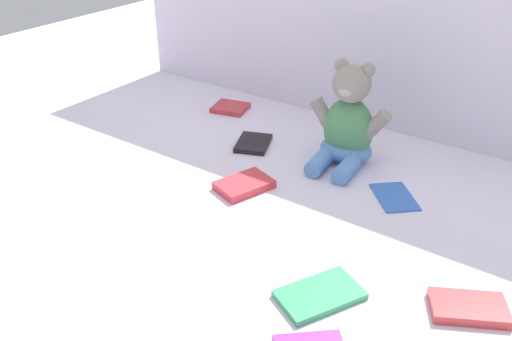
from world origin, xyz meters
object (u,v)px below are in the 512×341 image
object	(u,v)px
book_case_3	(469,308)
book_case_4	(230,108)
book_case_1	(253,143)
book_case_5	(244,185)
book_case_2	(320,295)
book_case_0	(395,196)
teddy_bear	(347,126)

from	to	relation	value
book_case_3	book_case_4	bearing A→B (deg)	-146.54
book_case_1	book_case_5	world-z (taller)	book_case_5
book_case_2	book_case_5	world-z (taller)	book_case_5
book_case_2	book_case_3	xyz separation A→B (m)	(0.21, 0.11, 0.00)
book_case_1	book_case_5	xyz separation A→B (m)	(0.10, -0.18, 0.00)
book_case_5	book_case_2	bearing A→B (deg)	164.72
book_case_0	book_case_2	size ratio (longest dim) A/B	0.84
book_case_3	book_case_1	bearing A→B (deg)	-142.96
book_case_4	book_case_5	size ratio (longest dim) A/B	0.80
book_case_0	book_case_1	distance (m)	0.39
book_case_0	book_case_1	xyz separation A→B (m)	(-0.39, 0.03, 0.00)
book_case_0	book_case_1	size ratio (longest dim) A/B	1.09
book_case_1	book_case_4	distance (m)	0.24
book_case_2	book_case_4	size ratio (longest dim) A/B	1.45
book_case_0	book_case_2	distance (m)	0.36
book_case_3	book_case_5	size ratio (longest dim) A/B	1.00
book_case_1	book_case_2	world-z (taller)	same
teddy_bear	book_case_5	size ratio (longest dim) A/B	2.06
book_case_0	book_case_2	world-z (taller)	book_case_2
book_case_0	book_case_5	world-z (taller)	book_case_5
teddy_bear	book_case_2	distance (m)	0.50
book_case_0	book_case_3	distance (m)	0.34
book_case_1	book_case_3	xyz separation A→B (m)	(0.62, -0.29, 0.00)
book_case_3	book_case_4	distance (m)	0.91
book_case_2	book_case_3	distance (m)	0.23
book_case_0	book_case_2	bearing A→B (deg)	-129.39
book_case_2	book_case_5	size ratio (longest dim) A/B	1.16
book_case_0	book_case_5	xyz separation A→B (m)	(-0.29, -0.15, 0.01)
teddy_bear	book_case_3	world-z (taller)	teddy_bear
teddy_bear	book_case_5	bearing A→B (deg)	-121.83
teddy_bear	book_case_3	bearing A→B (deg)	-46.79
book_case_1	book_case_5	bearing A→B (deg)	-82.24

